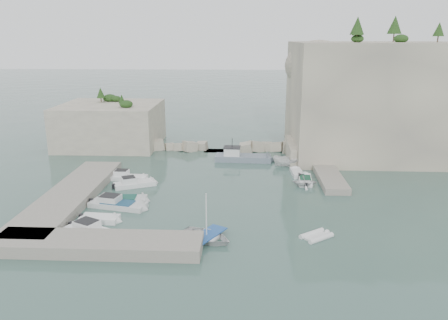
{
  "coord_description": "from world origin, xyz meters",
  "views": [
    {
      "loc": [
        2.51,
        -46.18,
        17.84
      ],
      "look_at": [
        0.0,
        6.0,
        3.0
      ],
      "focal_mm": 35.0,
      "sensor_mm": 36.0,
      "label": 1
    }
  ],
  "objects_px": {
    "motorboat_b": "(135,186)",
    "motorboat_d": "(118,207)",
    "motorboat_e": "(100,221)",
    "work_boat": "(243,161)",
    "tender_east_b": "(305,182)",
    "motorboat_c": "(124,202)",
    "tender_east_c": "(297,175)",
    "motorboat_f": "(95,236)",
    "inflatable_dinghy": "(316,238)",
    "tender_east_a": "(304,187)",
    "tender_east_d": "(289,166)",
    "motorboat_a": "(128,180)",
    "rowboat": "(207,240)"
  },
  "relations": [
    {
      "from": "rowboat",
      "to": "inflatable_dinghy",
      "type": "relative_size",
      "value": 1.6
    },
    {
      "from": "motorboat_f",
      "to": "tender_east_c",
      "type": "height_order",
      "value": "motorboat_f"
    },
    {
      "from": "tender_east_d",
      "to": "motorboat_b",
      "type": "bearing_deg",
      "value": 123.86
    },
    {
      "from": "motorboat_c",
      "to": "motorboat_d",
      "type": "relative_size",
      "value": 0.81
    },
    {
      "from": "motorboat_f",
      "to": "rowboat",
      "type": "bearing_deg",
      "value": 25.0
    },
    {
      "from": "motorboat_b",
      "to": "motorboat_e",
      "type": "xyz_separation_m",
      "value": [
        -0.92,
        -10.66,
        0.0
      ]
    },
    {
      "from": "rowboat",
      "to": "tender_east_d",
      "type": "relative_size",
      "value": 1.1
    },
    {
      "from": "work_boat",
      "to": "inflatable_dinghy",
      "type": "bearing_deg",
      "value": -72.14
    },
    {
      "from": "motorboat_f",
      "to": "motorboat_b",
      "type": "bearing_deg",
      "value": 115.95
    },
    {
      "from": "motorboat_f",
      "to": "tender_east_c",
      "type": "bearing_deg",
      "value": 70.48
    },
    {
      "from": "rowboat",
      "to": "motorboat_b",
      "type": "bearing_deg",
      "value": 65.11
    },
    {
      "from": "motorboat_c",
      "to": "motorboat_e",
      "type": "distance_m",
      "value": 5.37
    },
    {
      "from": "motorboat_b",
      "to": "tender_east_b",
      "type": "distance_m",
      "value": 21.36
    },
    {
      "from": "motorboat_c",
      "to": "rowboat",
      "type": "height_order",
      "value": "rowboat"
    },
    {
      "from": "tender_east_a",
      "to": "tender_east_c",
      "type": "relative_size",
      "value": 0.68
    },
    {
      "from": "motorboat_f",
      "to": "inflatable_dinghy",
      "type": "relative_size",
      "value": 2.16
    },
    {
      "from": "motorboat_b",
      "to": "rowboat",
      "type": "relative_size",
      "value": 1.11
    },
    {
      "from": "motorboat_a",
      "to": "tender_east_d",
      "type": "distance_m",
      "value": 22.54
    },
    {
      "from": "motorboat_f",
      "to": "inflatable_dinghy",
      "type": "height_order",
      "value": "motorboat_f"
    },
    {
      "from": "motorboat_c",
      "to": "tender_east_d",
      "type": "distance_m",
      "value": 24.81
    },
    {
      "from": "tender_east_a",
      "to": "tender_east_d",
      "type": "bearing_deg",
      "value": 9.63
    },
    {
      "from": "motorboat_c",
      "to": "tender_east_c",
      "type": "bearing_deg",
      "value": 24.35
    },
    {
      "from": "tender_east_b",
      "to": "tender_east_a",
      "type": "bearing_deg",
      "value": 173.73
    },
    {
      "from": "motorboat_a",
      "to": "motorboat_f",
      "type": "bearing_deg",
      "value": -82.51
    },
    {
      "from": "tender_east_d",
      "to": "tender_east_a",
      "type": "bearing_deg",
      "value": -165.02
    },
    {
      "from": "motorboat_b",
      "to": "tender_east_d",
      "type": "height_order",
      "value": "tender_east_d"
    },
    {
      "from": "motorboat_a",
      "to": "inflatable_dinghy",
      "type": "height_order",
      "value": "motorboat_a"
    },
    {
      "from": "motorboat_b",
      "to": "tender_east_a",
      "type": "bearing_deg",
      "value": -22.81
    },
    {
      "from": "motorboat_d",
      "to": "motorboat_f",
      "type": "distance_m",
      "value": 6.99
    },
    {
      "from": "motorboat_d",
      "to": "tender_east_d",
      "type": "relative_size",
      "value": 1.53
    },
    {
      "from": "motorboat_c",
      "to": "motorboat_b",
      "type": "bearing_deg",
      "value": 86.6
    },
    {
      "from": "motorboat_a",
      "to": "motorboat_e",
      "type": "relative_size",
      "value": 1.33
    },
    {
      "from": "tender_east_a",
      "to": "work_boat",
      "type": "distance_m",
      "value": 13.59
    },
    {
      "from": "tender_east_c",
      "to": "tender_east_d",
      "type": "height_order",
      "value": "tender_east_d"
    },
    {
      "from": "rowboat",
      "to": "tender_east_c",
      "type": "distance_m",
      "value": 22.47
    },
    {
      "from": "inflatable_dinghy",
      "to": "tender_east_a",
      "type": "relative_size",
      "value": 1.06
    },
    {
      "from": "motorboat_e",
      "to": "work_boat",
      "type": "bearing_deg",
      "value": 62.97
    },
    {
      "from": "motorboat_c",
      "to": "motorboat_f",
      "type": "distance_m",
      "value": 8.54
    },
    {
      "from": "motorboat_f",
      "to": "tender_east_b",
      "type": "xyz_separation_m",
      "value": [
        21.57,
        16.49,
        0.0
      ]
    },
    {
      "from": "tender_east_a",
      "to": "tender_east_b",
      "type": "xyz_separation_m",
      "value": [
        0.32,
        1.73,
        0.0
      ]
    },
    {
      "from": "rowboat",
      "to": "tender_east_b",
      "type": "height_order",
      "value": "rowboat"
    },
    {
      "from": "motorboat_a",
      "to": "inflatable_dinghy",
      "type": "xyz_separation_m",
      "value": [
        21.74,
        -15.86,
        0.0
      ]
    },
    {
      "from": "rowboat",
      "to": "motorboat_a",
      "type": "bearing_deg",
      "value": 64.72
    },
    {
      "from": "motorboat_b",
      "to": "motorboat_d",
      "type": "bearing_deg",
      "value": -116.42
    },
    {
      "from": "motorboat_a",
      "to": "motorboat_f",
      "type": "xyz_separation_m",
      "value": [
        1.21,
        -16.39,
        0.0
      ]
    },
    {
      "from": "tender_east_d",
      "to": "rowboat",
      "type": "bearing_deg",
      "value": 165.95
    },
    {
      "from": "motorboat_f",
      "to": "tender_east_c",
      "type": "distance_m",
      "value": 28.55
    },
    {
      "from": "tender_east_d",
      "to": "motorboat_c",
      "type": "bearing_deg",
      "value": 135.13
    },
    {
      "from": "rowboat",
      "to": "motorboat_f",
      "type": "bearing_deg",
      "value": 117.46
    },
    {
      "from": "motorboat_f",
      "to": "motorboat_a",
      "type": "bearing_deg",
      "value": 121.7
    }
  ]
}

